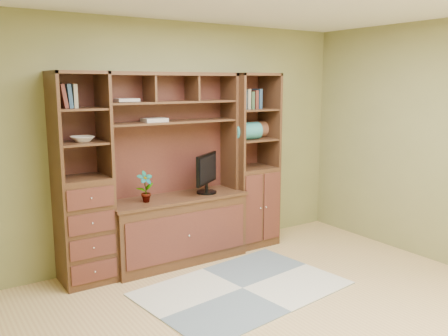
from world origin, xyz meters
TOP-DOWN VIEW (x-y plane):
  - room at (0.00, 0.00)m, footprint 4.60×4.10m
  - center_hutch at (-0.13, 1.73)m, footprint 1.54×0.53m
  - left_tower at (-1.13, 1.77)m, footprint 0.50×0.45m
  - right_tower at (0.90, 1.77)m, footprint 0.55×0.45m
  - rug at (0.04, 0.75)m, footprint 2.00×1.46m
  - monitor at (0.22, 1.70)m, footprint 0.54×0.47m
  - orchid at (-0.51, 1.70)m, footprint 0.17×0.12m
  - magazines at (-0.33, 1.82)m, footprint 0.25×0.18m
  - bowl at (-1.11, 1.77)m, footprint 0.22×0.22m
  - blanket_teal at (0.78, 1.73)m, footprint 0.35×0.20m
  - blanket_red at (0.97, 1.85)m, footprint 0.34×0.19m

SIDE VIEW (x-z plane):
  - rug at x=0.04m, z-range 0.00..0.01m
  - orchid at x=-0.51m, z-range 0.73..1.05m
  - center_hutch at x=-0.13m, z-range 0.00..2.05m
  - left_tower at x=-1.13m, z-range 0.00..2.05m
  - right_tower at x=0.90m, z-range 0.00..2.05m
  - monitor at x=0.22m, z-range 0.73..1.34m
  - room at x=0.00m, z-range -0.02..2.62m
  - blanket_red at x=0.97m, z-range 1.29..1.48m
  - blanket_teal at x=0.78m, z-range 1.29..1.49m
  - bowl at x=-1.11m, z-range 1.39..1.44m
  - magazines at x=-0.33m, z-range 1.54..1.58m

